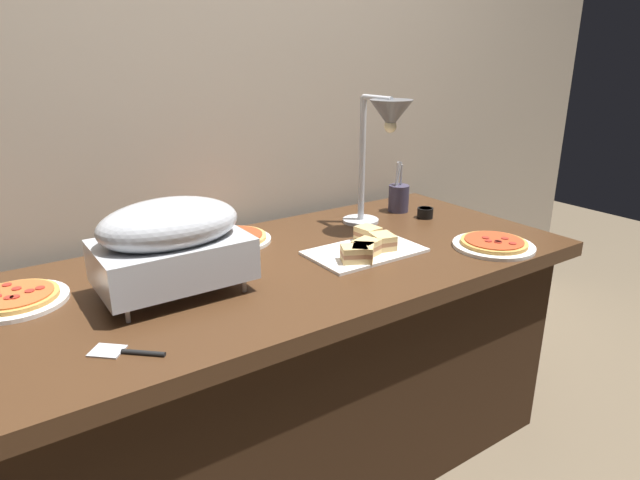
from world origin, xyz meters
TOP-DOWN VIEW (x-y plane):
  - ground_plane at (0.00, 0.00)m, footprint 8.00×8.00m
  - back_wall at (0.00, 0.50)m, footprint 4.40×0.04m
  - buffet_table at (0.00, 0.00)m, footprint 1.90×0.84m
  - chafing_dish at (-0.37, -0.02)m, footprint 0.40×0.26m
  - heat_lamp at (0.45, 0.08)m, footprint 0.15×0.29m
  - pizza_plate_front at (-0.06, 0.27)m, footprint 0.26×0.26m
  - pizza_plate_center at (-0.75, 0.15)m, footprint 0.26×0.26m
  - pizza_plate_raised_stand at (0.64, -0.28)m, footprint 0.27×0.27m
  - sandwich_platter at (0.25, -0.09)m, footprint 0.37×0.23m
  - sauce_cup_near at (0.70, 0.10)m, footprint 0.06×0.06m
  - utensil_holder at (0.68, 0.24)m, footprint 0.08×0.08m
  - serving_spatula at (-0.58, -0.26)m, footprint 0.15×0.14m

SIDE VIEW (x-z plane):
  - ground_plane at x=0.00m, z-range 0.00..0.00m
  - buffet_table at x=0.00m, z-range 0.01..0.77m
  - serving_spatula at x=-0.58m, z-range 0.76..0.77m
  - pizza_plate_raised_stand at x=0.64m, z-range 0.76..0.79m
  - pizza_plate_center at x=-0.75m, z-range 0.76..0.79m
  - pizza_plate_front at x=-0.06m, z-range 0.76..0.79m
  - sauce_cup_near at x=0.70m, z-range 0.76..0.80m
  - sandwich_platter at x=0.25m, z-range 0.75..0.81m
  - utensil_holder at x=0.68m, z-range 0.72..0.92m
  - chafing_dish at x=-0.37m, z-range 0.78..1.04m
  - heat_lamp at x=0.45m, z-range 0.89..1.38m
  - back_wall at x=0.00m, z-range 0.00..2.40m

